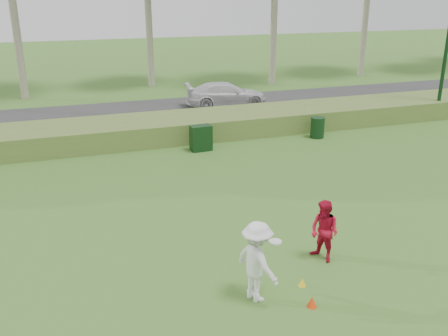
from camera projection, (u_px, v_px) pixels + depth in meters
name	position (u px, v px, depth m)	size (l,w,h in m)	color
ground	(282.00, 277.00, 11.42)	(120.00, 120.00, 0.00)	#366722
reed_strip	(164.00, 128.00, 21.93)	(80.00, 3.00, 0.90)	#506D2B
park_road	(143.00, 113.00, 26.51)	(80.00, 6.00, 0.06)	#2D2D2D
player_white	(257.00, 262.00, 10.33)	(1.04, 1.30, 1.78)	white
player_red	(324.00, 231.00, 11.90)	(0.75, 0.58, 1.54)	#B30F2B
cone_orange	(312.00, 302.00, 10.31)	(0.21, 0.21, 0.24)	#F43E0C
cone_yellow	(302.00, 282.00, 11.05)	(0.17, 0.17, 0.19)	yellow
utility_cabinet	(201.00, 138.00, 20.23)	(0.83, 0.52, 1.04)	black
trash_bin	(317.00, 128.00, 22.00)	(0.61, 0.61, 0.92)	black
car_right	(226.00, 94.00, 27.67)	(1.83, 4.49, 1.30)	silver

